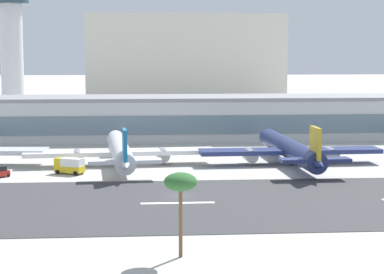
# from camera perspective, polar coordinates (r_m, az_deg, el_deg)

# --- Properties ---
(ground_plane) EXTENTS (1400.00, 1400.00, 0.00)m
(ground_plane) POSITION_cam_1_polar(r_m,az_deg,el_deg) (117.28, -1.07, -4.92)
(ground_plane) COLOR #B2AFA8
(runway_strip) EXTENTS (800.00, 39.80, 0.08)m
(runway_strip) POSITION_cam_1_polar(r_m,az_deg,el_deg) (111.57, -0.89, -5.51)
(runway_strip) COLOR #38383A
(runway_strip) RESTS_ON ground_plane
(runway_centreline_dash_4) EXTENTS (12.00, 1.20, 0.01)m
(runway_centreline_dash_4) POSITION_cam_1_polar(r_m,az_deg,el_deg) (111.53, -1.20, -5.50)
(runway_centreline_dash_4) COLOR white
(runway_centreline_dash_4) RESTS_ON runway_strip
(terminal_building) EXTENTS (182.26, 22.87, 12.16)m
(terminal_building) POSITION_cam_1_polar(r_m,az_deg,el_deg) (196.50, 0.18, 1.65)
(terminal_building) COLOR #B7BABC
(terminal_building) RESTS_ON ground_plane
(control_tower) EXTENTS (13.79, 13.79, 47.24)m
(control_tower) POSITION_cam_1_polar(r_m,az_deg,el_deg) (247.34, -14.77, 7.45)
(control_tower) COLOR silver
(control_tower) RESTS_ON ground_plane
(distant_hotel_block) EXTENTS (90.46, 29.67, 42.30)m
(distant_hotel_block) POSITION_cam_1_polar(r_m,az_deg,el_deg) (321.62, -0.56, 6.36)
(distant_hotel_block) COLOR beige
(distant_hotel_block) RESTS_ON ground_plane
(airliner_blue_tail_gate_1) EXTENTS (41.69, 47.19, 9.85)m
(airliner_blue_tail_gate_1) POSITION_cam_1_polar(r_m,az_deg,el_deg) (149.10, -5.98, -1.20)
(airliner_blue_tail_gate_1) COLOR silver
(airliner_blue_tail_gate_1) RESTS_ON ground_plane
(airliner_gold_tail_gate_2) EXTENTS (40.35, 48.79, 10.18)m
(airliner_gold_tail_gate_2) POSITION_cam_1_polar(r_m,az_deg,el_deg) (151.22, 8.25, -1.08)
(airliner_gold_tail_gate_2) COLOR navy
(airliner_gold_tail_gate_2) RESTS_ON ground_plane
(service_box_truck_0) EXTENTS (6.44, 4.82, 3.25)m
(service_box_truck_0) POSITION_cam_1_polar(r_m,az_deg,el_deg) (140.50, -10.15, -2.32)
(service_box_truck_0) COLOR gold
(service_box_truck_0) RESTS_ON ground_plane
(service_baggage_tug_1) EXTENTS (3.42, 3.37, 2.20)m
(service_baggage_tug_1) POSITION_cam_1_polar(r_m,az_deg,el_deg) (139.75, -15.59, -2.83)
(service_baggage_tug_1) COLOR #B2231E
(service_baggage_tug_1) RESTS_ON ground_plane
(palm_tree_0) EXTENTS (3.94, 3.94, 10.19)m
(palm_tree_0) POSITION_cam_1_polar(r_m,az_deg,el_deg) (80.77, -0.96, -3.90)
(palm_tree_0) COLOR brown
(palm_tree_0) RESTS_ON ground_plane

